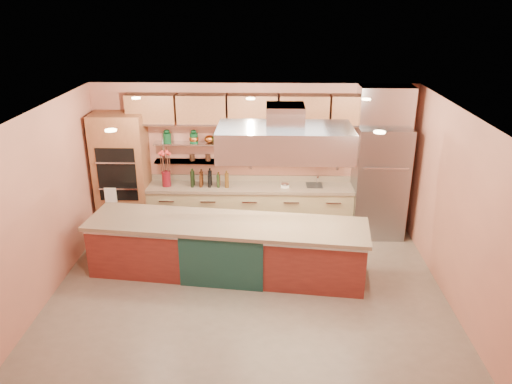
{
  "coord_description": "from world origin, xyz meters",
  "views": [
    {
      "loc": [
        0.29,
        -6.57,
        4.28
      ],
      "look_at": [
        0.09,
        1.0,
        1.28
      ],
      "focal_mm": 35.0,
      "sensor_mm": 36.0,
      "label": 1
    }
  ],
  "objects_px": {
    "island": "(227,248)",
    "copper_kettle": "(209,139)",
    "kitchen_scale": "(285,185)",
    "refrigerator": "(379,182)",
    "green_canister": "(217,138)",
    "flower_vase": "(166,179)"
  },
  "relations": [
    {
      "from": "island",
      "to": "copper_kettle",
      "type": "height_order",
      "value": "copper_kettle"
    },
    {
      "from": "flower_vase",
      "to": "kitchen_scale",
      "type": "relative_size",
      "value": 1.86
    },
    {
      "from": "flower_vase",
      "to": "island",
      "type": "bearing_deg",
      "value": -51.24
    },
    {
      "from": "island",
      "to": "green_canister",
      "type": "bearing_deg",
      "value": 106.17
    },
    {
      "from": "flower_vase",
      "to": "refrigerator",
      "type": "bearing_deg",
      "value": -0.14
    },
    {
      "from": "kitchen_scale",
      "to": "green_canister",
      "type": "distance_m",
      "value": 1.53
    },
    {
      "from": "flower_vase",
      "to": "kitchen_scale",
      "type": "height_order",
      "value": "flower_vase"
    },
    {
      "from": "flower_vase",
      "to": "copper_kettle",
      "type": "relative_size",
      "value": 1.57
    },
    {
      "from": "refrigerator",
      "to": "copper_kettle",
      "type": "height_order",
      "value": "refrigerator"
    },
    {
      "from": "green_canister",
      "to": "island",
      "type": "bearing_deg",
      "value": -80.5
    },
    {
      "from": "flower_vase",
      "to": "green_canister",
      "type": "height_order",
      "value": "green_canister"
    },
    {
      "from": "refrigerator",
      "to": "kitchen_scale",
      "type": "relative_size",
      "value": 13.64
    },
    {
      "from": "refrigerator",
      "to": "green_canister",
      "type": "height_order",
      "value": "refrigerator"
    },
    {
      "from": "flower_vase",
      "to": "kitchen_scale",
      "type": "xyz_separation_m",
      "value": [
        2.22,
        0.0,
        -0.1
      ]
    },
    {
      "from": "island",
      "to": "kitchen_scale",
      "type": "distance_m",
      "value": 1.91
    },
    {
      "from": "green_canister",
      "to": "flower_vase",
      "type": "bearing_deg",
      "value": -166.97
    },
    {
      "from": "kitchen_scale",
      "to": "refrigerator",
      "type": "bearing_deg",
      "value": 7.5
    },
    {
      "from": "refrigerator",
      "to": "green_canister",
      "type": "relative_size",
      "value": 12.5
    },
    {
      "from": "flower_vase",
      "to": "green_canister",
      "type": "relative_size",
      "value": 1.71
    },
    {
      "from": "refrigerator",
      "to": "green_canister",
      "type": "xyz_separation_m",
      "value": [
        -3.02,
        0.23,
        0.75
      ]
    },
    {
      "from": "copper_kettle",
      "to": "green_canister",
      "type": "xyz_separation_m",
      "value": [
        0.15,
        0.0,
        0.01
      ]
    },
    {
      "from": "island",
      "to": "copper_kettle",
      "type": "xyz_separation_m",
      "value": [
        -0.44,
        1.77,
        1.33
      ]
    }
  ]
}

